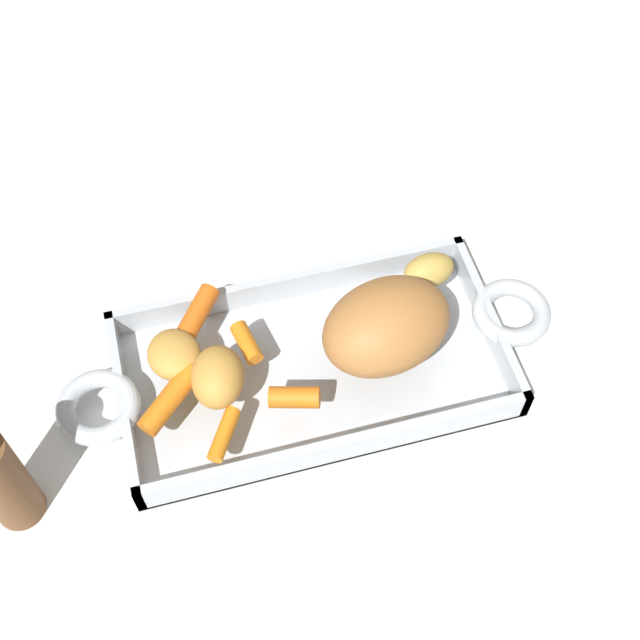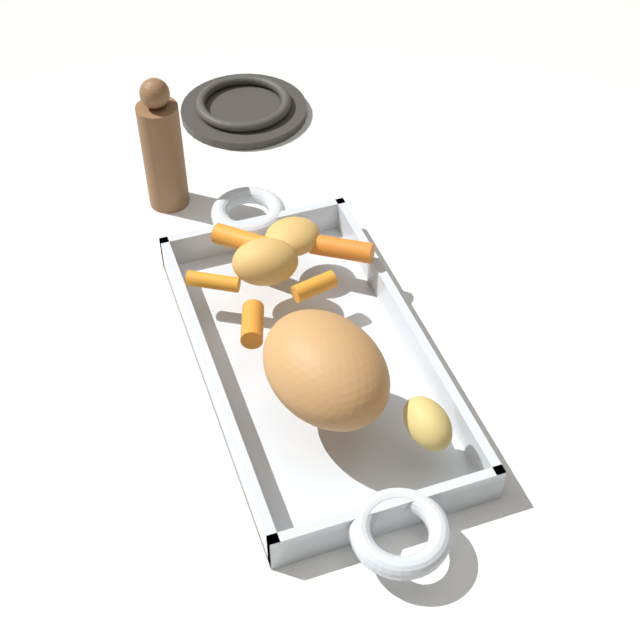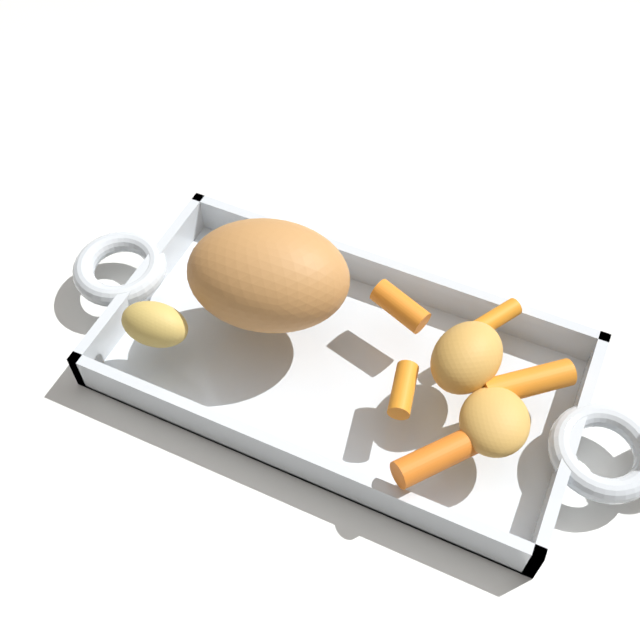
% 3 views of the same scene
% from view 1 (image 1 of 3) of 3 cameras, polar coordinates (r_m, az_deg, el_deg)
% --- Properties ---
extents(ground_plane, '(1.79, 1.79, 0.00)m').
position_cam_1_polar(ground_plane, '(0.84, -0.51, -3.51)').
color(ground_plane, white).
extents(roasting_dish, '(0.48, 0.20, 0.04)m').
position_cam_1_polar(roasting_dish, '(0.82, -0.52, -3.06)').
color(roasting_dish, silver).
rests_on(roasting_dish, ground_plane).
extents(pork_roast, '(0.14, 0.12, 0.08)m').
position_cam_1_polar(pork_roast, '(0.78, 4.45, -0.40)').
color(pork_roast, '#BA793D').
rests_on(pork_roast, roasting_dish).
extents(baby_carrot_center_left, '(0.05, 0.03, 0.02)m').
position_cam_1_polar(baby_carrot_center_left, '(0.77, -1.72, -5.18)').
color(baby_carrot_center_left, orange).
rests_on(baby_carrot_center_left, roasting_dish).
extents(baby_carrot_short, '(0.02, 0.04, 0.02)m').
position_cam_1_polar(baby_carrot_short, '(0.80, -4.92, -1.52)').
color(baby_carrot_short, orange).
rests_on(baby_carrot_short, roasting_dish).
extents(baby_carrot_southeast, '(0.05, 0.06, 0.02)m').
position_cam_1_polar(baby_carrot_southeast, '(0.82, -8.25, 0.34)').
color(baby_carrot_southeast, orange).
rests_on(baby_carrot_southeast, roasting_dish).
extents(baby_carrot_northeast, '(0.04, 0.05, 0.02)m').
position_cam_1_polar(baby_carrot_northeast, '(0.76, -6.43, -7.60)').
color(baby_carrot_northeast, orange).
rests_on(baby_carrot_northeast, roasting_dish).
extents(baby_carrot_long, '(0.07, 0.06, 0.03)m').
position_cam_1_polar(baby_carrot_long, '(0.78, -10.01, -5.24)').
color(baby_carrot_long, orange).
rests_on(baby_carrot_long, roasting_dish).
extents(potato_near_roast, '(0.06, 0.07, 0.04)m').
position_cam_1_polar(potato_near_roast, '(0.77, -6.86, -3.79)').
color(potato_near_roast, gold).
rests_on(potato_near_roast, roasting_dish).
extents(potato_whole, '(0.06, 0.06, 0.03)m').
position_cam_1_polar(potato_whole, '(0.80, -9.72, -2.28)').
color(potato_whole, gold).
rests_on(potato_whole, roasting_dish).
extents(potato_halved, '(0.06, 0.04, 0.03)m').
position_cam_1_polar(potato_halved, '(0.84, 7.26, 3.29)').
color(potato_halved, gold).
rests_on(potato_halved, roasting_dish).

